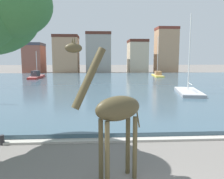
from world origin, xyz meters
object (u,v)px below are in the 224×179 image
giraffe_statue (115,112)px  sailboat_red (37,77)px  sailboat_yellow (157,75)px  mooring_bollard (2,140)px  sailboat_grey (187,92)px

giraffe_statue → sailboat_red: bearing=107.9°
sailboat_yellow → mooring_bollard: (-18.54, -40.80, -0.26)m
sailboat_red → sailboat_yellow: (26.28, 3.79, -0.09)m
giraffe_statue → sailboat_yellow: size_ratio=0.54×
giraffe_statue → mooring_bollard: (-5.48, 3.83, -2.30)m
giraffe_statue → sailboat_yellow: (13.07, 44.63, -2.04)m
sailboat_red → sailboat_yellow: 26.55m
mooring_bollard → sailboat_yellow: bearing=65.6°
mooring_bollard → sailboat_grey: bearing=43.6°
sailboat_grey → mooring_bollard: 21.33m
sailboat_red → sailboat_grey: bearing=-43.9°
sailboat_red → mooring_bollard: sailboat_red is taller
giraffe_statue → mooring_bollard: 7.07m
sailboat_grey → sailboat_yellow: (3.11, 26.08, 0.12)m
sailboat_yellow → mooring_bollard: size_ratio=18.54×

